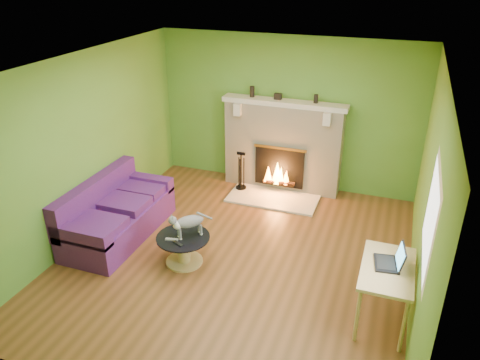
{
  "coord_description": "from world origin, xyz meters",
  "views": [
    {
      "loc": [
        1.85,
        -4.98,
        3.71
      ],
      "look_at": [
        -0.09,
        0.4,
        0.97
      ],
      "focal_mm": 35.0,
      "sensor_mm": 36.0,
      "label": 1
    }
  ],
  "objects_px": {
    "coffee_table": "(184,248)",
    "desk": "(387,274)",
    "cat": "(190,224)",
    "sofa": "(115,214)"
  },
  "relations": [
    {
      "from": "cat",
      "to": "coffee_table",
      "type": "bearing_deg",
      "value": -101.98
    },
    {
      "from": "desk",
      "to": "cat",
      "type": "height_order",
      "value": "cat"
    },
    {
      "from": "sofa",
      "to": "desk",
      "type": "relative_size",
      "value": 1.96
    },
    {
      "from": "coffee_table",
      "to": "cat",
      "type": "xyz_separation_m",
      "value": [
        0.08,
        0.05,
        0.35
      ]
    },
    {
      "from": "sofa",
      "to": "coffee_table",
      "type": "height_order",
      "value": "sofa"
    },
    {
      "from": "coffee_table",
      "to": "desk",
      "type": "relative_size",
      "value": 0.74
    },
    {
      "from": "coffee_table",
      "to": "sofa",
      "type": "bearing_deg",
      "value": 165.94
    },
    {
      "from": "coffee_table",
      "to": "desk",
      "type": "xyz_separation_m",
      "value": [
        2.56,
        -0.23,
        0.39
      ]
    },
    {
      "from": "coffee_table",
      "to": "cat",
      "type": "relative_size",
      "value": 1.24
    },
    {
      "from": "sofa",
      "to": "cat",
      "type": "relative_size",
      "value": 3.3
    }
  ]
}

